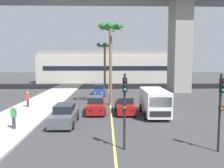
{
  "coord_description": "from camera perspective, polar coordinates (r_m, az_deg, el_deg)",
  "views": [
    {
      "loc": [
        -0.44,
        -3.85,
        4.77
      ],
      "look_at": [
        0.0,
        14.0,
        3.08
      ],
      "focal_mm": 36.11,
      "sensor_mm": 36.0,
      "label": 1
    }
  ],
  "objects": [
    {
      "name": "palm_tree_near_median",
      "position": [
        43.85,
        -1.91,
        7.95
      ],
      "size": [
        3.19,
        3.4,
        8.6
      ],
      "color": "brown",
      "rests_on": "ground"
    },
    {
      "name": "lane_stripe_center",
      "position": [
        28.26,
        -0.5,
        -4.3
      ],
      "size": [
        0.14,
        56.0,
        0.01
      ],
      "primitive_type": "cube",
      "color": "#DBCC4C",
      "rests_on": "ground"
    },
    {
      "name": "pier_building_backdrop",
      "position": [
        54.9,
        -0.95,
        4.34
      ],
      "size": [
        32.76,
        8.04,
        7.6
      ],
      "color": "beige",
      "rests_on": "ground"
    },
    {
      "name": "traffic_light_right_far_corner",
      "position": [
        13.14,
        25.85,
        -4.15
      ],
      "size": [
        0.24,
        0.37,
        4.2
      ],
      "color": "black",
      "rests_on": "ground"
    },
    {
      "name": "sidewalk_left",
      "position": [
        21.76,
        -21.9,
        -7.45
      ],
      "size": [
        4.8,
        80.0,
        0.15
      ],
      "primitive_type": "cube",
      "color": "#ADA89E",
      "rests_on": "ground"
    },
    {
      "name": "car_queue_front",
      "position": [
        17.94,
        -11.94,
        -7.76
      ],
      "size": [
        1.84,
        4.1,
        1.56
      ],
      "color": "#4C5156",
      "rests_on": "ground"
    },
    {
      "name": "car_queue_second",
      "position": [
        33.06,
        -3.36,
        -1.63
      ],
      "size": [
        1.91,
        4.14,
        1.56
      ],
      "color": "navy",
      "rests_on": "ground"
    },
    {
      "name": "car_queue_third",
      "position": [
        21.63,
        -4.06,
        -5.4
      ],
      "size": [
        1.9,
        4.13,
        1.56
      ],
      "color": "maroon",
      "rests_on": "ground"
    },
    {
      "name": "traffic_light_median_near",
      "position": [
        12.15,
        3.22,
        -4.36
      ],
      "size": [
        0.24,
        0.37,
        4.2
      ],
      "color": "black",
      "rests_on": "ground"
    },
    {
      "name": "pedestrian_mid_block",
      "position": [
        25.21,
        -20.57,
        -3.55
      ],
      "size": [
        0.34,
        0.22,
        1.62
      ],
      "color": "#2D2D38",
      "rests_on": "sidewalk_left"
    },
    {
      "name": "pedestrian_far_along",
      "position": [
        17.34,
        -23.64,
        -7.63
      ],
      "size": [
        0.34,
        0.22,
        1.62
      ],
      "color": "#2D2D38",
      "rests_on": "sidewalk_left"
    },
    {
      "name": "palm_tree_mid_median",
      "position": [
        25.42,
        -0.41,
        11.52
      ],
      "size": [
        2.84,
        2.81,
        9.12
      ],
      "color": "brown",
      "rests_on": "ground"
    },
    {
      "name": "delivery_van",
      "position": [
        20.76,
        10.63,
        -4.35
      ],
      "size": [
        2.22,
        5.28,
        2.36
      ],
      "color": "white",
      "rests_on": "ground"
    },
    {
      "name": "car_queue_fourth",
      "position": [
        21.55,
        3.34,
        -5.44
      ],
      "size": [
        1.85,
        4.11,
        1.56
      ],
      "color": "maroon",
      "rests_on": "ground"
    }
  ]
}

